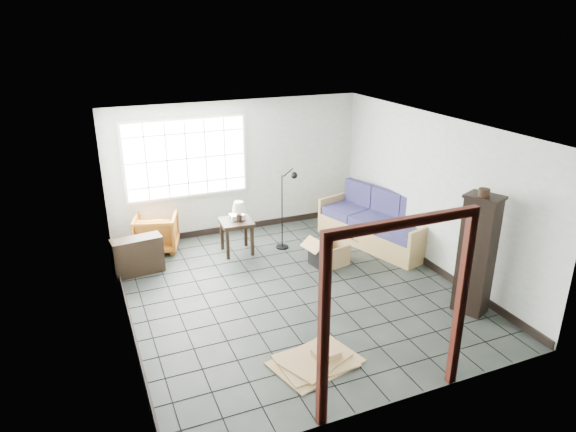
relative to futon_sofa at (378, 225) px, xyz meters
name	(u,v)px	position (x,y,z in m)	size (l,w,h in m)	color
ground	(293,291)	(-2.22, -1.09, -0.36)	(5.50, 5.50, 0.00)	black
room_shell	(293,189)	(-2.22, -1.07, 1.32)	(5.02, 5.52, 2.61)	#A5ABA4
window_panel	(186,158)	(-3.22, 1.61, 1.24)	(2.32, 0.08, 1.52)	silver
doorway_trim	(398,292)	(-2.22, -3.79, 1.02)	(1.80, 0.08, 2.20)	#3D140E
futon_sofa	(378,225)	(0.00, 0.00, 0.00)	(1.47, 2.42, 1.01)	#A18348
armchair	(156,230)	(-3.92, 1.31, 0.02)	(0.74, 0.70, 0.77)	#985216
side_table	(236,226)	(-2.60, 0.63, 0.15)	(0.59, 0.59, 0.62)	black
table_lamp	(239,208)	(-2.55, 0.58, 0.51)	(0.28, 0.28, 0.37)	black
projector	(237,217)	(-2.56, 0.70, 0.30)	(0.27, 0.21, 0.09)	silver
floor_lamp	(288,206)	(-1.65, 0.49, 0.44)	(0.46, 0.30, 1.51)	black
console_shelf	(138,256)	(-4.37, 0.48, -0.05)	(0.84, 0.40, 0.63)	black
tall_shelf	(477,254)	(-0.07, -2.62, 0.54)	(0.53, 0.59, 1.78)	black
pot	(484,193)	(-0.14, -2.66, 1.47)	(0.18, 0.18, 0.12)	black
open_box	(329,254)	(-1.27, -0.46, -0.17)	(1.00, 0.61, 0.53)	#977549
cardboard_pile	(317,360)	(-2.67, -2.87, -0.32)	(1.20, 0.99, 0.15)	#977549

